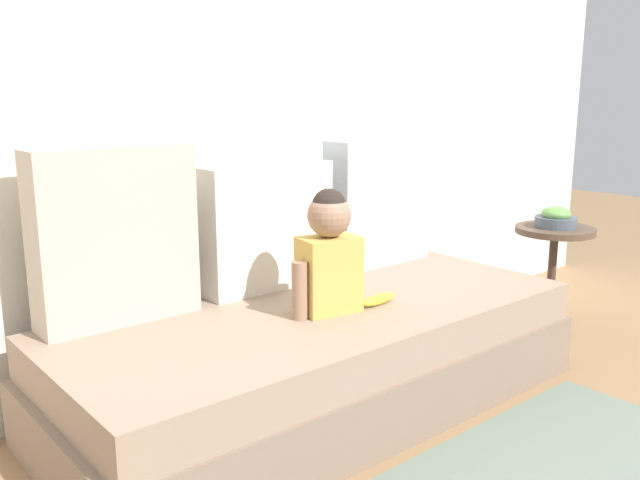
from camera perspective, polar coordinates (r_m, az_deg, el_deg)
name	(u,v)px	position (r m, az deg, el deg)	size (l,w,h in m)	color
ground_plane	(321,405)	(2.61, 0.07, -13.74)	(12.00, 12.00, 0.00)	#93704C
back_wall	(230,60)	(2.80, -7.64, 14.82)	(5.20, 0.10, 2.55)	silver
couch	(321,357)	(2.53, 0.07, -9.88)	(2.00, 0.87, 0.39)	#826C5B
throw_pillow_left	(115,236)	(2.35, -16.94, 0.36)	(0.54, 0.16, 0.59)	#C1B29E
throw_pillow_center	(266,227)	(2.66, -4.57, 1.13)	(0.55, 0.16, 0.49)	silver
throw_pillow_right	(378,202)	(3.05, 4.94, 3.24)	(0.52, 0.16, 0.56)	#B2BCC6
toddler	(329,252)	(2.36, 0.76, -1.06)	(0.32, 0.17, 0.44)	gold
banana	(379,299)	(2.49, 4.98, -5.01)	(0.17, 0.04, 0.04)	yellow
side_table	(553,252)	(3.44, 19.12, -0.95)	(0.37, 0.37, 0.52)	brown
fruit_bowl	(556,219)	(3.41, 19.32, 1.71)	(0.20, 0.20, 0.10)	#4C5666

